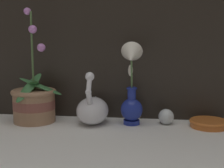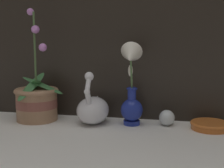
{
  "view_description": "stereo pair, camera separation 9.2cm",
  "coord_description": "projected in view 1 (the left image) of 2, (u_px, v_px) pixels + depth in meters",
  "views": [
    {
      "loc": [
        0.13,
        -1.06,
        0.33
      ],
      "look_at": [
        -0.02,
        0.1,
        0.16
      ],
      "focal_mm": 50.0,
      "sensor_mm": 36.0,
      "label": 1
    },
    {
      "loc": [
        0.22,
        -1.04,
        0.33
      ],
      "look_at": [
        -0.02,
        0.1,
        0.16
      ],
      "focal_mm": 50.0,
      "sensor_mm": 36.0,
      "label": 2
    }
  ],
  "objects": [
    {
      "name": "amber_dish",
      "position": [
        209.0,
        123.0,
        1.17
      ],
      "size": [
        0.14,
        0.14,
        0.03
      ],
      "color": "#C66628",
      "rests_on": "ground_plane"
    },
    {
      "name": "glass_sphere",
      "position": [
        166.0,
        117.0,
        1.2
      ],
      "size": [
        0.06,
        0.06,
        0.06
      ],
      "color": "silver",
      "rests_on": "ground_plane"
    },
    {
      "name": "ground_plane",
      "position": [
        113.0,
        132.0,
        1.1
      ],
      "size": [
        2.8,
        2.8,
        0.0
      ],
      "primitive_type": "plane",
      "color": "silver"
    },
    {
      "name": "blue_vase",
      "position": [
        131.0,
        91.0,
        1.17
      ],
      "size": [
        0.08,
        0.14,
        0.32
      ],
      "color": "navy",
      "rests_on": "ground_plane"
    },
    {
      "name": "orchid_potted_plant",
      "position": [
        34.0,
        101.0,
        1.24
      ],
      "size": [
        0.21,
        0.22,
        0.45
      ],
      "color": "#9E7556",
      "rests_on": "ground_plane"
    },
    {
      "name": "swan_figurine",
      "position": [
        93.0,
        109.0,
        1.21
      ],
      "size": [
        0.12,
        0.19,
        0.21
      ],
      "color": "white",
      "rests_on": "ground_plane"
    }
  ]
}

